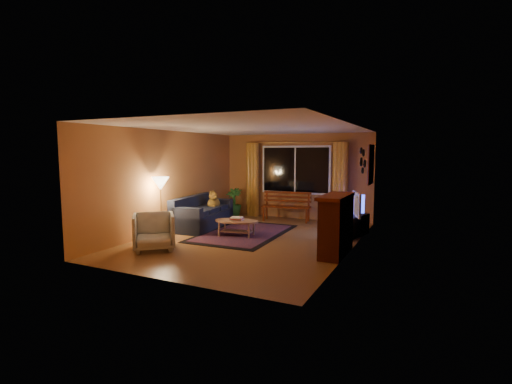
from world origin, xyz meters
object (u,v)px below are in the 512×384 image
at_px(bench, 286,214).
at_px(floor_lamp, 161,207).
at_px(armchair, 154,230).
at_px(tv_console, 352,226).
at_px(sofa, 203,212).
at_px(coffee_table, 237,228).

bearing_deg(bench, floor_lamp, -129.36).
distance_m(armchair, tv_console, 4.49).
distance_m(sofa, armchair, 2.33).
bearing_deg(tv_console, floor_lamp, -139.75).
bearing_deg(armchair, sofa, 57.51).
height_order(coffee_table, tv_console, tv_console).
bearing_deg(floor_lamp, bench, 58.17).
bearing_deg(tv_console, armchair, -124.52).
bearing_deg(armchair, tv_console, 0.03).
bearing_deg(coffee_table, armchair, -117.84).
relative_size(bench, sofa, 0.69).
relative_size(armchair, coffee_table, 0.77).
height_order(armchair, tv_console, armchair).
height_order(bench, floor_lamp, floor_lamp).
distance_m(sofa, floor_lamp, 1.37).
bearing_deg(floor_lamp, tv_console, 26.28).
relative_size(bench, tv_console, 1.19).
bearing_deg(sofa, armchair, -87.54).
bearing_deg(coffee_table, sofa, 157.59).
bearing_deg(sofa, coffee_table, -28.94).
xyz_separation_m(coffee_table, tv_console, (2.42, 1.20, 0.05)).
relative_size(sofa, floor_lamp, 1.45).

